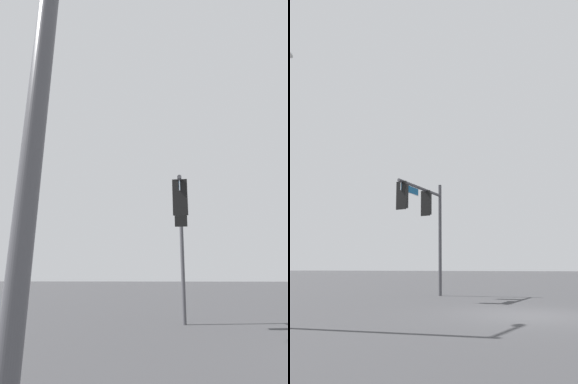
{
  "view_description": "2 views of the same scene",
  "coord_description": "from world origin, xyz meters",
  "views": [
    {
      "loc": [
        7.62,
        -6.3,
        1.92
      ],
      "look_at": [
        -4.62,
        -7.41,
        5.48
      ],
      "focal_mm": 28.0,
      "sensor_mm": 36.0,
      "label": 1
    },
    {
      "loc": [
        11.95,
        2.39,
        1.39
      ],
      "look_at": [
        -4.96,
        -5.45,
        5.22
      ],
      "focal_mm": 35.0,
      "sensor_mm": 36.0,
      "label": 2
    }
  ],
  "objects": [
    {
      "name": "signal_pole_near",
      "position": [
        -4.67,
        -5.88,
        4.27
      ],
      "size": [
        4.31,
        0.61,
        5.92
      ],
      "color": "#47474C",
      "rests_on": "ground_plane"
    }
  ]
}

